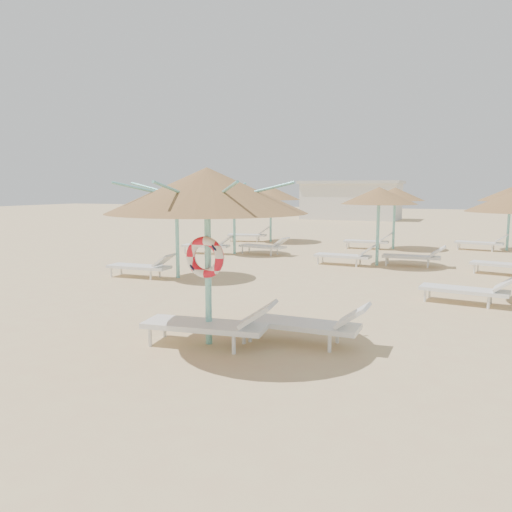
% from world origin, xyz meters
% --- Properties ---
extents(ground, '(120.00, 120.00, 0.00)m').
position_xyz_m(ground, '(0.00, 0.00, 0.00)').
color(ground, '#CFB77E').
rests_on(ground, ground).
extents(main_palapa, '(3.32, 3.32, 2.97)m').
position_xyz_m(main_palapa, '(-0.44, -0.25, 2.58)').
color(main_palapa, '#76CCC4').
rests_on(main_palapa, ground).
extents(lounger_main_a, '(2.31, 0.97, 0.81)m').
position_xyz_m(lounger_main_a, '(-0.30, -0.35, 0.39)').
color(lounger_main_a, white).
rests_on(lounger_main_a, ground).
extents(lounger_main_b, '(2.13, 0.66, 0.77)m').
position_xyz_m(lounger_main_b, '(1.13, 0.39, 0.37)').
color(lounger_main_b, white).
rests_on(lounger_main_b, ground).
extents(palapa_field, '(19.27, 13.96, 2.72)m').
position_xyz_m(palapa_field, '(2.54, 10.12, 2.31)').
color(palapa_field, '#76CCC4').
rests_on(palapa_field, ground).
extents(service_hut, '(8.40, 4.40, 3.25)m').
position_xyz_m(service_hut, '(-6.00, 35.00, 1.64)').
color(service_hut, silver).
rests_on(service_hut, ground).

